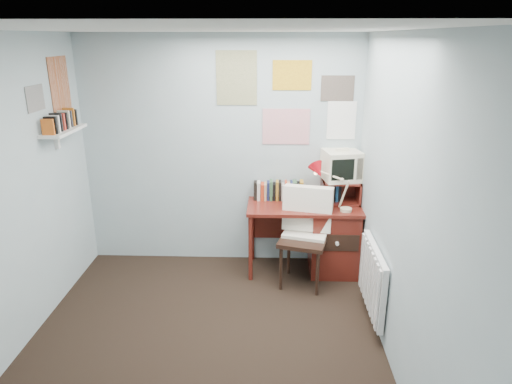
# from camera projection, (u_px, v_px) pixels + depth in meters

# --- Properties ---
(ground) EXTENTS (3.50, 3.50, 0.00)m
(ground) POSITION_uv_depth(u_px,v_px,m) (202.00, 355.00, 3.70)
(ground) COLOR black
(ground) RESTS_ON ground
(back_wall) EXTENTS (3.00, 0.02, 2.50)m
(back_wall) POSITION_uv_depth(u_px,v_px,m) (221.00, 154.00, 4.95)
(back_wall) COLOR #A3B5BB
(back_wall) RESTS_ON ground
(right_wall) EXTENTS (0.02, 3.50, 2.50)m
(right_wall) POSITION_uv_depth(u_px,v_px,m) (404.00, 215.00, 3.25)
(right_wall) COLOR #A3B5BB
(right_wall) RESTS_ON ground
(ceiling) EXTENTS (3.00, 3.50, 0.02)m
(ceiling) POSITION_uv_depth(u_px,v_px,m) (187.00, 29.00, 2.89)
(ceiling) COLOR white
(ceiling) RESTS_ON back_wall
(desk) EXTENTS (1.20, 0.55, 0.76)m
(desk) POSITION_uv_depth(u_px,v_px,m) (328.00, 236.00, 4.93)
(desk) COLOR maroon
(desk) RESTS_ON ground
(desk_chair) EXTENTS (0.61, 0.60, 0.98)m
(desk_chair) POSITION_uv_depth(u_px,v_px,m) (303.00, 241.00, 4.63)
(desk_chair) COLOR black
(desk_chair) RESTS_ON ground
(desk_lamp) EXTENTS (0.32, 0.28, 0.43)m
(desk_lamp) POSITION_uv_depth(u_px,v_px,m) (347.00, 191.00, 4.60)
(desk_lamp) COLOR #AC0B15
(desk_lamp) RESTS_ON desk
(tv_riser) EXTENTS (0.40, 0.30, 0.25)m
(tv_riser) POSITION_uv_depth(u_px,v_px,m) (340.00, 191.00, 4.88)
(tv_riser) COLOR maroon
(tv_riser) RESTS_ON desk
(crt_tv) EXTENTS (0.42, 0.40, 0.34)m
(crt_tv) POSITION_uv_depth(u_px,v_px,m) (341.00, 164.00, 4.80)
(crt_tv) COLOR beige
(crt_tv) RESTS_ON tv_riser
(book_row) EXTENTS (0.60, 0.14, 0.22)m
(book_row) POSITION_uv_depth(u_px,v_px,m) (281.00, 190.00, 4.97)
(book_row) COLOR maroon
(book_row) RESTS_ON desk
(radiator) EXTENTS (0.09, 0.80, 0.60)m
(radiator) POSITION_uv_depth(u_px,v_px,m) (373.00, 279.00, 4.04)
(radiator) COLOR white
(radiator) RESTS_ON right_wall
(wall_shelf) EXTENTS (0.20, 0.62, 0.24)m
(wall_shelf) POSITION_uv_depth(u_px,v_px,m) (64.00, 131.00, 4.26)
(wall_shelf) COLOR white
(wall_shelf) RESTS_ON left_wall
(posters_back) EXTENTS (1.20, 0.01, 0.90)m
(posters_back) POSITION_uv_depth(u_px,v_px,m) (287.00, 98.00, 4.73)
(posters_back) COLOR white
(posters_back) RESTS_ON back_wall
(posters_left) EXTENTS (0.01, 0.70, 0.60)m
(posters_left) POSITION_uv_depth(u_px,v_px,m) (48.00, 89.00, 4.15)
(posters_left) COLOR white
(posters_left) RESTS_ON left_wall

